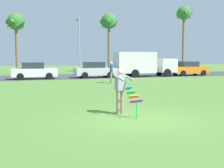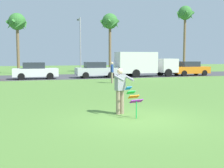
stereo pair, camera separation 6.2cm
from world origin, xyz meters
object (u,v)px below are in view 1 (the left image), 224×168
Objects in this scene: parked_truck_white_box at (142,63)px; streetlight_pole at (79,42)px; palm_tree_right_near at (16,24)px; palm_tree_far_left at (184,16)px; parked_car_white at (34,71)px; parked_car_silver at (95,70)px; person_walker_near at (111,72)px; kite_held at (134,98)px; parked_car_orange at (189,69)px; person_kite_flyer at (120,89)px; palm_tree_centre_far at (109,24)px.

streetlight_pole reaches higher than parked_truck_white_box.
palm_tree_far_left is at bearing 1.69° from palm_tree_right_near.
parked_car_white is 6.02m from parked_car_silver.
person_walker_near reaches higher than parked_car_silver.
parked_truck_white_box reaches higher than parked_car_white.
parked_car_orange is (14.55, 19.15, 0.05)m from kite_held.
streetlight_pole is (3.70, 26.05, 3.05)m from person_kite_flyer.
palm_tree_centre_far is at bearing 42.20° from parked_car_white.
palm_tree_centre_far is at bearing 21.81° from streetlight_pole.
person_walker_near is (7.33, -15.80, -5.24)m from palm_tree_right_near.
palm_tree_right_near is 1.07× the size of streetlight_pole.
parked_truck_white_box is at bearing 63.97° from person_kite_flyer.
palm_tree_far_left is at bearing 61.83° from parked_car_orange.
palm_tree_right_near is at bearing 179.08° from palm_tree_centre_far.
streetlight_pole is at bearing -170.78° from palm_tree_far_left.
streetlight_pole is 14.15m from person_walker_near.
parked_truck_white_box is (8.98, 18.40, 0.46)m from person_kite_flyer.
palm_tree_right_near is (-1.56, 9.64, 5.40)m from parked_car_white.
parked_car_orange is 12.81m from person_walker_near.
parked_truck_white_box is at bearing -85.19° from palm_tree_centre_far.
parked_truck_white_box is at bearing -137.61° from palm_tree_far_left.
parked_truck_white_box is at bearing 48.52° from person_walker_near.
palm_tree_far_left is 1.39× the size of streetlight_pole.
parked_car_silver and parked_car_orange have the same top height.
parked_truck_white_box is 0.69× the size of palm_tree_far_left.
palm_tree_centre_far is 0.82× the size of palm_tree_far_left.
palm_tree_far_left is (5.55, 10.35, 7.45)m from parked_car_orange.
parked_car_orange is at bearing -34.64° from streetlight_pole.
kite_held is 24.04m from parked_car_orange.
person_walker_near is at bearing -135.48° from palm_tree_far_left.
streetlight_pole is (-5.28, 7.66, 2.59)m from parked_truck_white_box.
person_walker_near is at bearing 75.72° from kite_held.
person_kite_flyer is at bearing -106.39° from palm_tree_centre_far.
parked_car_silver is (3.55, 19.15, 0.05)m from kite_held.
parked_car_silver is at bearing -114.99° from palm_tree_centre_far.
parked_truck_white_box is (11.22, -0.00, 0.64)m from parked_car_white.
parked_car_orange is at bearing -27.44° from palm_tree_right_near.
parked_truck_white_box is at bearing 0.00° from parked_car_silver.
parked_car_white is at bearing -127.79° from streetlight_pole.
parked_car_orange is at bearing 51.22° from person_kite_flyer.
kite_held is 30.26m from palm_tree_centre_far.
person_walker_near is at bearing -90.66° from streetlight_pole.
parked_car_orange reaches higher than kite_held.
parked_car_silver is 11.94m from palm_tree_centre_far.
person_walker_near is (3.54, 12.24, -0.02)m from person_kite_flyer.
parked_car_silver is 2.44× the size of person_walker_near.
palm_tree_far_left is (16.54, 10.36, 7.45)m from parked_car_silver.
parked_car_orange is 13.91m from palm_tree_far_left.
streetlight_pole is (5.94, 7.66, 3.22)m from parked_car_white.
parked_car_orange is (11.00, 0.00, 0.00)m from parked_car_silver.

